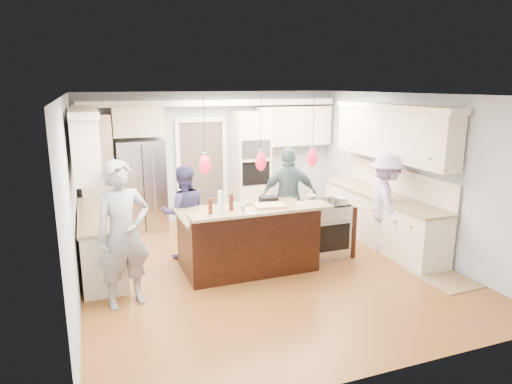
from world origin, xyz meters
The scene contains 23 objects.
ground_plane centered at (0.00, 0.00, 0.00)m, with size 6.00×6.00×0.00m, color brown.
room_shell centered at (0.00, 0.00, 1.82)m, with size 5.54×6.04×2.72m.
refrigerator centered at (-1.55, 2.64, 0.90)m, with size 0.90×0.70×1.80m, color #B7B7BC.
oven_column centered at (0.75, 2.67, 1.15)m, with size 0.72×0.69×2.30m.
back_upper_cabinets centered at (-0.75, 2.76, 1.67)m, with size 5.30×0.61×2.54m.
right_counter_run centered at (2.44, 0.30, 1.06)m, with size 0.64×3.10×2.51m.
left_cabinets centered at (-2.44, 0.80, 1.06)m, with size 0.64×2.30×2.51m.
kitchen_island centered at (-0.25, 0.07, 0.48)m, with size 2.10×1.46×1.12m.
island_range centered at (1.16, 0.15, 0.46)m, with size 0.82×0.71×0.92m.
pendant_lights centered at (-0.25, -0.51, 1.80)m, with size 1.75×0.15×1.03m.
person_bar_end centered at (-2.16, -0.55, 0.97)m, with size 0.71×0.46×1.94m, color slate.
person_far_left centered at (-1.09, 0.85, 0.78)m, with size 0.76×0.59×1.56m, color navy.
person_far_right centered at (0.82, 0.85, 0.88)m, with size 1.04×0.43×1.77m, color #486165.
person_range_side centered at (2.25, -0.03, 0.86)m, with size 1.12×0.64×1.73m, color #AD97CC.
floor_rug centered at (2.36, -1.35, 0.01)m, with size 0.71×1.03×0.01m, color #978252.
water_bottle centered at (-0.87, -0.60, 1.28)m, with size 0.08×0.08×0.33m, color silver.
beer_bottle_a centered at (-0.82, -0.47, 1.23)m, with size 0.06×0.06×0.22m, color #3F190B.
beer_bottle_b centered at (-0.99, -0.53, 1.23)m, with size 0.06×0.06×0.22m, color #3F190B.
beer_bottle_c centered at (-0.67, -0.44, 1.24)m, with size 0.06×0.06×0.23m, color #3F190B.
drink_can centered at (-0.55, -0.61, 1.17)m, with size 0.06×0.06×0.11m, color #B7B7BC.
cutting_board centered at (-0.09, -0.47, 1.14)m, with size 0.43×0.31×0.03m, color tan.
pot_large centered at (0.91, 0.24, 0.98)m, with size 0.22×0.22×0.13m, color #B7B7BC.
pot_small centered at (1.35, -0.04, 0.97)m, with size 0.22×0.22×0.11m, color #B7B7BC.
Camera 1 is at (-2.51, -6.35, 2.85)m, focal length 32.00 mm.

